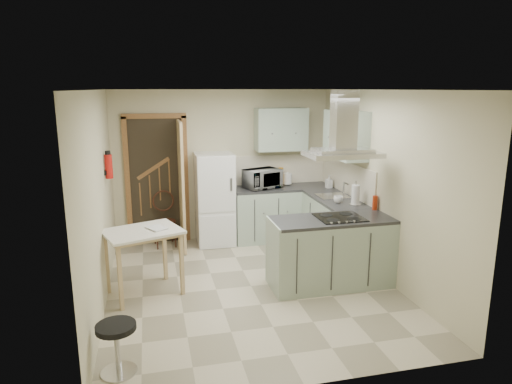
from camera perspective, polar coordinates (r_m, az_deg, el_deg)
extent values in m
plane|color=#C3B597|center=(6.07, -0.62, -11.67)|extent=(4.20, 4.20, 0.00)
plane|color=silver|center=(5.52, -0.68, 12.66)|extent=(4.20, 4.20, 0.00)
plane|color=beige|center=(7.69, -4.11, 3.32)|extent=(3.60, 0.00, 3.60)
plane|color=beige|center=(5.56, -19.05, -1.05)|extent=(0.00, 4.20, 4.20)
plane|color=beige|center=(6.30, 15.53, 0.76)|extent=(0.00, 4.20, 4.20)
cube|color=brown|center=(7.60, -12.26, 1.42)|extent=(1.10, 0.12, 2.10)
cube|color=white|center=(7.47, -5.19, -0.90)|extent=(0.60, 0.60, 1.50)
cube|color=#9EB2A0|center=(7.71, 1.20, -2.72)|extent=(1.08, 0.60, 0.90)
cube|color=#9EB2A0|center=(7.35, 8.90, -3.65)|extent=(0.60, 1.95, 0.90)
cube|color=beige|center=(7.90, 2.81, 2.87)|extent=(1.68, 0.02, 0.50)
cube|color=#9EB2A0|center=(7.65, 3.14, 7.82)|extent=(0.85, 0.35, 0.70)
cube|color=#9EB2A0|center=(6.88, 11.14, 7.04)|extent=(0.35, 0.90, 0.70)
cube|color=#9EB2A0|center=(6.03, 9.38, -7.38)|extent=(1.55, 0.65, 0.90)
cube|color=black|center=(5.93, 10.43, -3.14)|extent=(0.58, 0.50, 0.01)
cube|color=silver|center=(5.76, 10.76, 4.66)|extent=(0.90, 0.55, 0.10)
cube|color=silver|center=(7.08, 9.56, -0.50)|extent=(0.45, 0.40, 0.01)
cylinder|color=#B2140F|center=(6.39, -17.94, 3.05)|extent=(0.10, 0.10, 0.32)
cube|color=#D9B286|center=(5.87, -13.82, -8.53)|extent=(1.06, 0.93, 0.83)
cube|color=#4D2419|center=(7.55, -11.38, -3.66)|extent=(0.40, 0.40, 0.81)
cylinder|color=black|center=(4.50, -16.95, -18.20)|extent=(0.40, 0.40, 0.48)
imported|color=black|center=(7.53, 0.79, 1.68)|extent=(0.67, 0.56, 0.32)
cylinder|color=white|center=(7.81, 3.94, 1.70)|extent=(0.19, 0.19, 0.22)
cube|color=orange|center=(7.77, 3.10, 1.91)|extent=(0.14, 0.21, 0.29)
imported|color=#A6A8B2|center=(7.65, 9.11, 1.29)|extent=(0.10, 0.11, 0.21)
cylinder|color=silver|center=(6.60, 12.34, -0.32)|extent=(0.15, 0.15, 0.29)
imported|color=silver|center=(6.68, 10.24, -0.93)|extent=(0.17, 0.17, 0.10)
cylinder|color=#AC2C0E|center=(6.41, 14.64, -1.31)|extent=(0.09, 0.09, 0.19)
imported|color=maroon|center=(5.69, -13.12, -4.15)|extent=(0.29, 0.31, 0.11)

